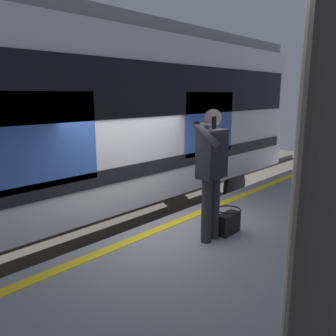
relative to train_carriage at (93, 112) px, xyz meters
name	(u,v)px	position (x,y,z in m)	size (l,w,h in m)	color
ground_plane	(154,273)	(0.36, 2.01, -2.52)	(26.80, 26.80, 0.00)	#4C4742
platform	(277,300)	(0.36, 4.12, -2.07)	(17.87, 4.21, 0.90)	gray
safety_line	(167,226)	(0.36, 2.31, -1.62)	(17.51, 0.16, 0.01)	yellow
track_rail_near	(105,245)	(0.36, 0.71, -2.44)	(23.23, 0.08, 0.16)	slate
track_rail_far	(65,225)	(0.36, -0.72, -2.44)	(23.23, 0.08, 0.16)	slate
train_carriage	(93,112)	(0.00, 0.00, 0.00)	(10.31, 2.99, 3.97)	silver
passenger	(211,165)	(0.32, 3.07, -0.57)	(0.57, 0.55, 1.78)	#262628
handbag	(228,222)	(-0.05, 3.13, -1.45)	(0.40, 0.36, 0.37)	black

